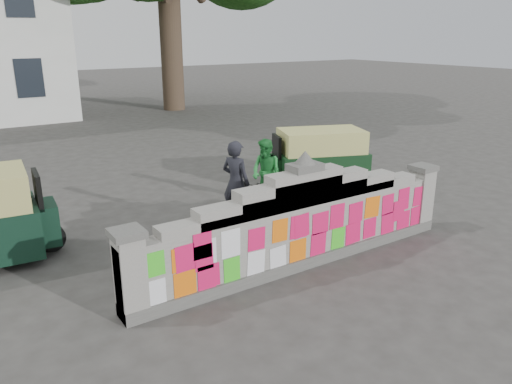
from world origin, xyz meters
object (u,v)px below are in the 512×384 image
(cyclist_rider, at_px, (236,195))
(pedestrian, at_px, (266,173))
(rickshaw_right, at_px, (318,157))
(cyclist_bike, at_px, (236,211))

(cyclist_rider, bearing_deg, pedestrian, -76.48)
(rickshaw_right, bearing_deg, cyclist_rider, 46.48)
(cyclist_rider, xyz_separation_m, rickshaw_right, (3.51, 1.65, -0.06))
(cyclist_bike, distance_m, cyclist_rider, 0.34)
(cyclist_rider, height_order, pedestrian, cyclist_rider)
(cyclist_bike, relative_size, cyclist_rider, 1.12)
(cyclist_rider, relative_size, rickshaw_right, 0.60)
(cyclist_rider, height_order, rickshaw_right, cyclist_rider)
(cyclist_rider, bearing_deg, cyclist_bike, 142.48)
(rickshaw_right, bearing_deg, cyclist_bike, 46.48)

